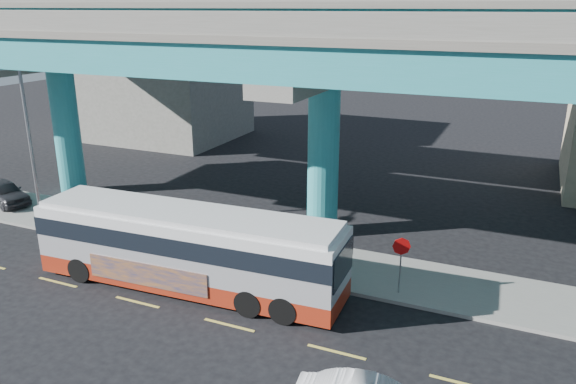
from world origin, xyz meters
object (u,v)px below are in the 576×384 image
at_px(parked_car, 4,192).
at_px(transit_bus, 188,246).
at_px(street_lamp, 17,125).
at_px(stop_sign, 401,254).

bearing_deg(parked_car, transit_bus, -88.39).
relative_size(parked_car, street_lamp, 0.51).
bearing_deg(transit_bus, street_lamp, 167.28).
bearing_deg(stop_sign, street_lamp, -175.26).
xyz_separation_m(transit_bus, parked_car, (-14.86, 3.94, -0.97)).
height_order(parked_car, stop_sign, stop_sign).
distance_m(parked_car, street_lamp, 6.63).
height_order(street_lamp, stop_sign, street_lamp).
xyz_separation_m(parked_car, stop_sign, (22.67, -1.34, 0.99)).
bearing_deg(parked_car, street_lamp, -99.28).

